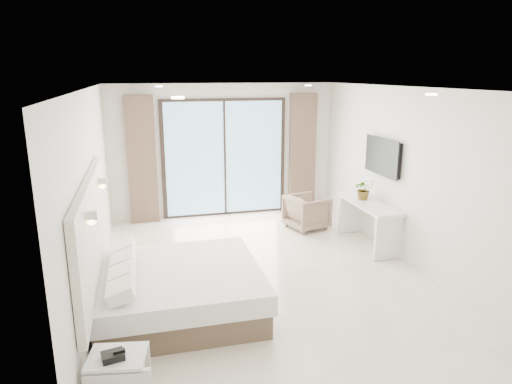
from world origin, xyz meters
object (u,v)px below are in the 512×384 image
bed (178,290)px  console_desk (368,214)px  nightstand (119,378)px  armchair (307,210)px

bed → console_desk: size_ratio=1.33×
bed → nightstand: bed is taller
bed → armchair: armchair is taller
bed → armchair: size_ratio=2.80×
bed → armchair: bearing=44.1°
console_desk → armchair: size_ratio=2.10×
console_desk → armchair: console_desk is taller
bed → nightstand: (-0.65, -1.50, -0.06)m
armchair → bed: bearing=117.8°
armchair → nightstand: bearing=124.5°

